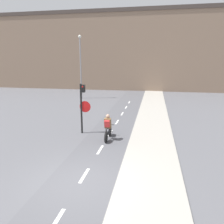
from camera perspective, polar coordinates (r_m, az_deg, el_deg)
ground_plane at (r=8.31m, az=-8.35°, el=-17.90°), size 120.00×120.00×0.00m
bike_lane at (r=8.31m, az=-8.33°, el=-17.81°), size 2.52×60.00×0.02m
sidewalk_strip at (r=7.92m, az=9.77°, el=-19.44°), size 2.40×60.00×0.05m
building_row_background at (r=33.75m, az=6.97°, el=15.49°), size 60.00×5.20×11.12m
traffic_light_pole at (r=12.89m, az=-7.71°, el=2.34°), size 0.67×0.25×2.97m
street_lamp_far at (r=25.11m, az=-8.23°, el=13.16°), size 0.36×0.36×6.95m
cyclist_near at (r=11.99m, az=-1.10°, el=-4.05°), size 0.46×1.65×1.44m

